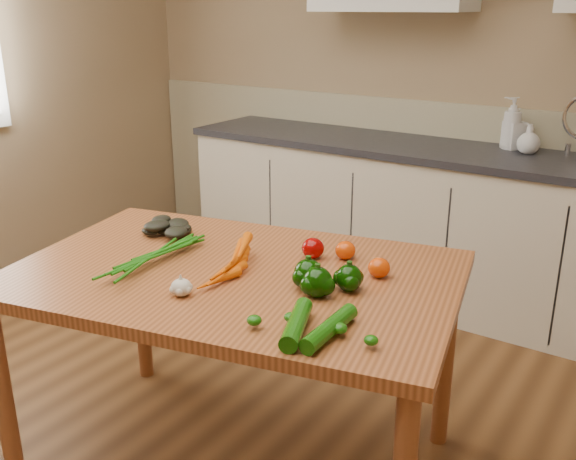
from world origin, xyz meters
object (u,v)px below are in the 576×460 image
(soap_bottle_b, at_px, (515,129))
(pepper_c, at_px, (318,282))
(pepper_a, at_px, (308,274))
(table, at_px, (235,294))
(tomato_b, at_px, (345,250))
(soap_bottle_a, at_px, (512,123))
(leafy_greens, at_px, (168,222))
(tomato_c, at_px, (379,268))
(garlic_bulb, at_px, (181,287))
(zucchini_a, at_px, (329,328))
(soap_bottle_c, at_px, (529,139))
(carrot_bunch, at_px, (208,259))
(zucchini_b, at_px, (296,324))
(pepper_b, at_px, (349,278))
(tomato_a, at_px, (313,248))

(soap_bottle_b, height_order, pepper_c, soap_bottle_b)
(pepper_a, xyz_separation_m, pepper_c, (0.06, -0.04, 0.00))
(table, bearing_deg, tomato_b, 35.92)
(soap_bottle_b, bearing_deg, tomato_b, -57.03)
(soap_bottle_a, bearing_deg, leafy_greens, -48.05)
(pepper_a, relative_size, tomato_c, 1.28)
(garlic_bulb, bearing_deg, zucchini_a, 3.36)
(soap_bottle_a, xyz_separation_m, garlic_bulb, (-0.36, -2.20, -0.22))
(soap_bottle_c, height_order, pepper_a, soap_bottle_c)
(pepper_a, height_order, tomato_b, pepper_a)
(table, xyz_separation_m, soap_bottle_b, (0.36, 1.97, 0.31))
(carrot_bunch, bearing_deg, tomato_b, 32.03)
(pepper_c, distance_m, zucchini_a, 0.26)
(garlic_bulb, distance_m, tomato_c, 0.64)
(soap_bottle_b, height_order, zucchini_b, soap_bottle_b)
(pepper_a, distance_m, zucchini_b, 0.30)
(carrot_bunch, relative_size, pepper_b, 3.28)
(soap_bottle_c, height_order, pepper_b, soap_bottle_c)
(soap_bottle_b, height_order, pepper_a, soap_bottle_b)
(garlic_bulb, xyz_separation_m, tomato_a, (0.17, 0.49, 0.01))
(pepper_b, height_order, zucchini_b, pepper_b)
(carrot_bunch, height_order, tomato_a, same)
(soap_bottle_b, distance_m, pepper_c, 1.99)
(leafy_greens, xyz_separation_m, pepper_a, (0.71, -0.12, -0.01))
(soap_bottle_c, distance_m, zucchini_a, 2.12)
(leafy_greens, distance_m, pepper_a, 0.72)
(carrot_bunch, bearing_deg, soap_bottle_a, 65.09)
(leafy_greens, bearing_deg, tomato_a, 10.03)
(soap_bottle_c, xyz_separation_m, pepper_c, (-0.12, -1.92, -0.14))
(soap_bottle_a, bearing_deg, zucchini_a, -20.89)
(pepper_a, bearing_deg, tomato_a, 118.24)
(soap_bottle_b, bearing_deg, tomato_a, -60.21)
(pepper_c, relative_size, tomato_c, 1.28)
(leafy_greens, height_order, tomato_a, leafy_greens)
(tomato_b, bearing_deg, zucchini_b, -74.48)
(tomato_b, xyz_separation_m, zucchini_a, (0.24, -0.51, -0.01))
(pepper_c, xyz_separation_m, zucchini_b, (0.07, -0.23, -0.02))
(tomato_a, distance_m, zucchini_b, 0.55)
(garlic_bulb, relative_size, pepper_b, 0.77)
(soap_bottle_a, xyz_separation_m, leafy_greens, (-0.78, -1.82, -0.19))
(garlic_bulb, height_order, zucchini_b, garlic_bulb)
(garlic_bulb, height_order, tomato_c, tomato_c)
(leafy_greens, height_order, pepper_c, leafy_greens)
(pepper_a, bearing_deg, zucchini_b, -63.92)
(soap_bottle_a, height_order, tomato_b, soap_bottle_a)
(soap_bottle_c, xyz_separation_m, zucchini_b, (-0.05, -2.15, -0.16))
(carrot_bunch, xyz_separation_m, pepper_c, (0.42, 0.02, 0.01))
(zucchini_a, bearing_deg, soap_bottle_b, 93.44)
(soap_bottle_c, height_order, tomato_b, soap_bottle_c)
(table, xyz_separation_m, pepper_a, (0.28, 0.02, 0.13))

